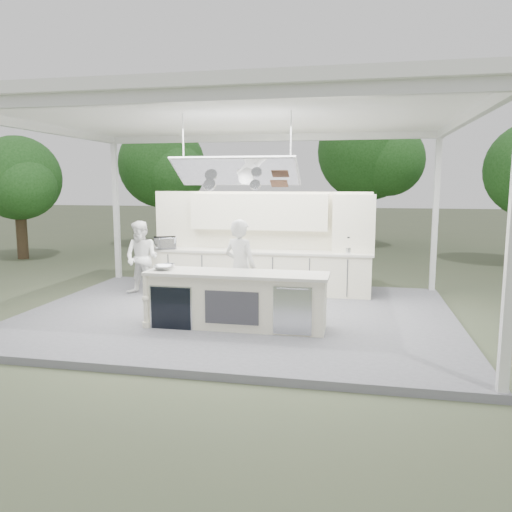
% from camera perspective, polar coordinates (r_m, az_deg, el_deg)
% --- Properties ---
extents(ground, '(90.00, 90.00, 0.00)m').
position_cam_1_polar(ground, '(9.56, -2.08, -7.20)').
color(ground, '#454D34').
rests_on(ground, ground).
extents(stage_deck, '(8.00, 6.00, 0.12)m').
position_cam_1_polar(stage_deck, '(9.54, -2.08, -6.85)').
color(stage_deck, slate).
rests_on(stage_deck, ground).
extents(tent, '(8.20, 6.20, 3.86)m').
position_cam_1_polar(tent, '(9.27, -2.21, 15.47)').
color(tent, white).
rests_on(tent, ground).
extents(demo_island, '(3.10, 0.79, 0.95)m').
position_cam_1_polar(demo_island, '(8.51, -2.37, -5.00)').
color(demo_island, white).
rests_on(demo_island, stage_deck).
extents(back_counter, '(5.08, 0.72, 0.95)m').
position_cam_1_polar(back_counter, '(11.24, 0.17, -1.72)').
color(back_counter, white).
rests_on(back_counter, stage_deck).
extents(back_wall_unit, '(5.05, 0.48, 2.25)m').
position_cam_1_polar(back_wall_unit, '(11.24, 2.62, 3.30)').
color(back_wall_unit, white).
rests_on(back_wall_unit, stage_deck).
extents(tree_cluster, '(19.55, 9.40, 5.85)m').
position_cam_1_polar(tree_cluster, '(18.88, 4.46, 10.51)').
color(tree_cluster, '#463623').
rests_on(tree_cluster, ground).
extents(head_chef, '(0.77, 0.65, 1.80)m').
position_cam_1_polar(head_chef, '(9.07, -1.80, -1.43)').
color(head_chef, white).
rests_on(head_chef, stage_deck).
extents(sous_chef, '(0.87, 0.72, 1.63)m').
position_cam_1_polar(sous_chef, '(11.19, -12.92, -0.23)').
color(sous_chef, white).
rests_on(sous_chef, stage_deck).
extents(toaster_oven, '(0.59, 0.51, 0.27)m').
position_cam_1_polar(toaster_oven, '(11.56, -10.37, 1.48)').
color(toaster_oven, silver).
rests_on(toaster_oven, back_counter).
extents(bowl_large, '(0.34, 0.34, 0.08)m').
position_cam_1_polar(bowl_large, '(8.77, -10.59, -1.31)').
color(bowl_large, '#B5B8BC').
rests_on(bowl_large, demo_island).
extents(bowl_small, '(0.29, 0.29, 0.07)m').
position_cam_1_polar(bowl_small, '(9.01, -9.96, -1.07)').
color(bowl_small, silver).
rests_on(bowl_small, demo_island).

